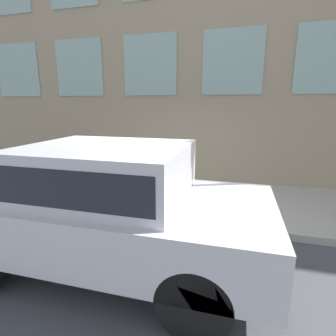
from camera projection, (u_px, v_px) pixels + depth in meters
name	position (u px, v px, depth m)	size (l,w,h in m)	color
ground_plane	(159.00, 225.00, 5.15)	(80.00, 80.00, 0.00)	#47474C
sidewalk	(176.00, 197.00, 6.52)	(2.97, 60.00, 0.14)	#B2ADA3
fire_hydrant	(180.00, 192.00, 5.35)	(0.35, 0.46, 0.83)	gray
person	(157.00, 174.00, 5.84)	(0.27, 0.18, 1.12)	#232328
parked_car_silver_near	(109.00, 202.00, 3.67)	(2.02, 4.44, 1.79)	black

